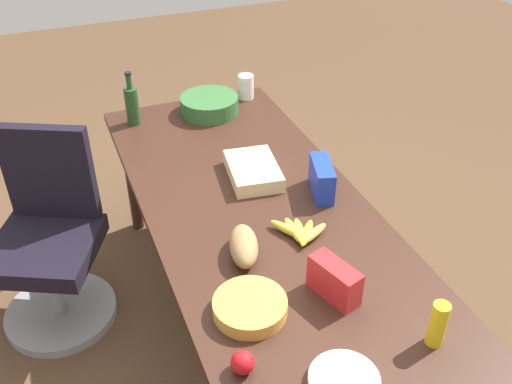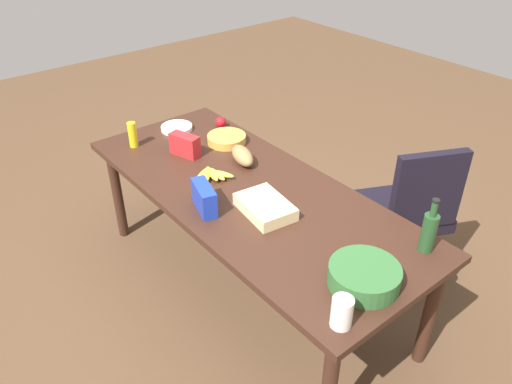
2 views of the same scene
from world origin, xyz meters
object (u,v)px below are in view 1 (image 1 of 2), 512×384
bread_loaf (244,246)px  chip_bag_red (334,281)px  salad_bowl (209,105)px  office_chair (51,252)px  mayo_jar (246,87)px  chip_bowl (250,307)px  apple_red (243,363)px  sheet_cake (253,171)px  chip_bag_blue (322,179)px  paper_plate_stack (344,381)px  banana_bunch (300,232)px  conference_table (257,221)px  mustard_bottle (438,324)px  wine_bottle (132,104)px

bread_loaf → chip_bag_red: size_ratio=1.20×
bread_loaf → salad_bowl: bearing=-11.8°
office_chair → bread_loaf: (-0.77, -0.72, 0.42)m
mayo_jar → chip_bowl: mayo_jar is taller
apple_red → sheet_cake: bearing=-23.2°
chip_bag_blue → bread_loaf: bearing=119.9°
chip_bowl → mayo_jar: bearing=-20.4°
office_chair → chip_bag_blue: office_chair is taller
chip_bowl → paper_plate_stack: bearing=-157.4°
chip_bag_red → salad_bowl: (1.52, -0.03, -0.02)m
apple_red → banana_bunch: size_ratio=0.34×
conference_table → salad_bowl: 0.94m
bread_loaf → chip_bowl: bread_loaf is taller
banana_bunch → chip_bowl: chip_bowl is taller
salad_bowl → chip_bag_blue: bearing=-166.6°
mayo_jar → chip_bowl: (-1.59, 0.59, -0.04)m
office_chair → mustard_bottle: bearing=-140.7°
apple_red → mustard_bottle: size_ratio=0.44×
conference_table → wine_bottle: bearing=19.2°
sheet_cake → chip_bag_red: 0.82m
chip_bag_red → paper_plate_stack: chip_bag_red is taller
wine_bottle → mayo_jar: 0.68m
wine_bottle → chip_bag_blue: 1.16m
conference_table → mayo_jar: mayo_jar is taller
mustard_bottle → salad_bowl: mustard_bottle is taller
wine_bottle → sheet_cake: size_ratio=0.92×
sheet_cake → chip_bag_blue: (-0.23, -0.24, 0.04)m
chip_bowl → wine_bottle: bearing=3.1°
sheet_cake → mayo_jar: mayo_jar is taller
mayo_jar → mustard_bottle: size_ratio=0.82×
paper_plate_stack → chip_bag_red: bearing=-23.0°
bread_loaf → mustard_bottle: 0.76m
chip_bag_blue → paper_plate_stack: bearing=156.9°
bread_loaf → sheet_cake: bearing=-25.2°
chip_bag_red → chip_bowl: 0.31m
banana_bunch → paper_plate_stack: (-0.69, 0.18, -0.01)m
wine_bottle → mayo_jar: size_ratio=2.09×
apple_red → banana_bunch: bearing=-40.1°
chip_bag_blue → chip_bowl: 0.79m
conference_table → paper_plate_stack: (-0.94, 0.09, 0.09)m
banana_bunch → salad_bowl: bearing=0.1°
office_chair → chip_bag_red: bearing=-139.1°
conference_table → chip_bag_red: (-0.59, -0.06, 0.14)m
apple_red → salad_bowl: salad_bowl is taller
bread_loaf → mayo_jar: mayo_jar is taller
office_chair → mayo_jar: bearing=-66.6°
mustard_bottle → salad_bowl: (1.83, 0.17, -0.04)m
paper_plate_stack → bread_loaf: bearing=6.3°
chip_bag_red → chip_bowl: chip_bag_red is taller
apple_red → chip_bowl: size_ratio=0.29×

